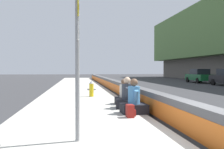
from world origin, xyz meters
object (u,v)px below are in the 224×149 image
(fire_hydrant, at_px, (91,88))
(seated_person_rear, at_px, (124,96))
(seated_person_middle, at_px, (127,98))
(backpack, at_px, (130,111))
(parked_car_midline, at_px, (199,76))
(route_sign_post, at_px, (78,42))
(seated_person_foreground, at_px, (134,102))

(fire_hydrant, relative_size, seated_person_rear, 0.81)
(fire_hydrant, distance_m, seated_person_middle, 4.50)
(backpack, relative_size, parked_car_midline, 0.09)
(seated_person_rear, bearing_deg, fire_hydrant, 21.47)
(route_sign_post, distance_m, backpack, 3.50)
(fire_hydrant, bearing_deg, backpack, -172.15)
(route_sign_post, xyz_separation_m, fire_hydrant, (8.67, -0.80, -1.65))
(route_sign_post, xyz_separation_m, seated_person_middle, (4.32, -1.94, -1.71))
(seated_person_middle, xyz_separation_m, seated_person_rear, (1.20, -0.10, -0.04))
(seated_person_middle, bearing_deg, backpack, 171.60)
(seated_person_foreground, bearing_deg, fire_hydrant, 11.60)
(seated_person_rear, height_order, backpack, seated_person_rear)
(parked_car_midline, bearing_deg, route_sign_post, 147.85)
(seated_person_rear, xyz_separation_m, parked_car_midline, (18.18, -12.86, 0.38))
(route_sign_post, bearing_deg, fire_hydrant, -5.25)
(route_sign_post, relative_size, backpack, 9.00)
(seated_person_foreground, xyz_separation_m, seated_person_middle, (1.20, -0.00, 0.01))
(seated_person_rear, bearing_deg, backpack, 173.07)
(route_sign_post, distance_m, seated_person_middle, 5.03)
(route_sign_post, distance_m, seated_person_foreground, 4.06)
(seated_person_rear, bearing_deg, route_sign_post, 159.79)
(fire_hydrant, xyz_separation_m, seated_person_foreground, (-5.55, -1.14, -0.07))
(seated_person_middle, height_order, backpack, seated_person_middle)
(fire_hydrant, relative_size, backpack, 2.20)
(fire_hydrant, xyz_separation_m, seated_person_middle, (-4.35, -1.14, -0.07))
(seated_person_middle, bearing_deg, route_sign_post, 155.85)
(route_sign_post, height_order, fire_hydrant, route_sign_post)
(route_sign_post, height_order, parked_car_midline, route_sign_post)
(seated_person_middle, distance_m, backpack, 1.92)
(fire_hydrant, bearing_deg, seated_person_middle, -165.31)
(seated_person_rear, bearing_deg, seated_person_foreground, 177.65)
(route_sign_post, xyz_separation_m, backpack, (2.42, -1.66, -1.90))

